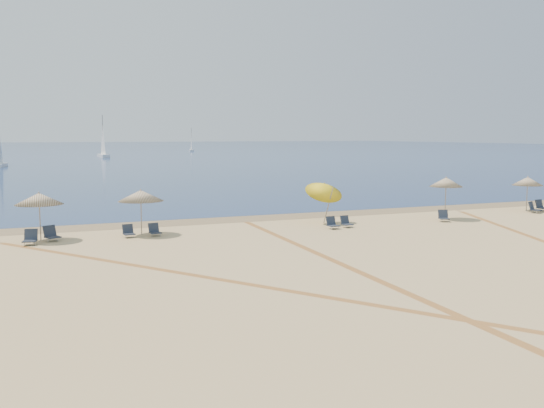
{
  "coord_description": "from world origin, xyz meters",
  "views": [
    {
      "loc": [
        -11.9,
        -9.81,
        5.02
      ],
      "look_at": [
        0.0,
        20.0,
        1.3
      ],
      "focal_mm": 39.56,
      "sensor_mm": 36.0,
      "label": 1
    }
  ],
  "objects_px": {
    "chair_4": "(128,232)",
    "umbrella_1": "(39,199)",
    "umbrella_4": "(446,182)",
    "umbrella_5": "(528,181)",
    "chair_2": "(30,238)",
    "chair_6": "(332,223)",
    "umbrella_3": "(325,188)",
    "chair_7": "(346,222)",
    "chair_5": "(155,230)",
    "chair_9": "(534,208)",
    "chair_8": "(444,216)",
    "umbrella_2": "(141,196)",
    "sailboat_2": "(103,145)",
    "sailboat_1": "(0,153)",
    "chair_3": "(51,234)",
    "sailboat_0": "(191,144)",
    "chair_10": "(541,206)"
  },
  "relations": [
    {
      "from": "chair_7",
      "to": "sailboat_1",
      "type": "distance_m",
      "value": 77.25
    },
    {
      "from": "chair_5",
      "to": "chair_8",
      "type": "bearing_deg",
      "value": -12.73
    },
    {
      "from": "umbrella_5",
      "to": "chair_7",
      "type": "xyz_separation_m",
      "value": [
        -14.52,
        -1.77,
        -1.7
      ]
    },
    {
      "from": "chair_3",
      "to": "chair_4",
      "type": "relative_size",
      "value": 1.35
    },
    {
      "from": "umbrella_1",
      "to": "umbrella_3",
      "type": "relative_size",
      "value": 0.85
    },
    {
      "from": "umbrella_1",
      "to": "chair_5",
      "type": "xyz_separation_m",
      "value": [
        5.3,
        -0.67,
        -1.73
      ]
    },
    {
      "from": "umbrella_3",
      "to": "chair_7",
      "type": "xyz_separation_m",
      "value": [
        0.47,
        -1.69,
        -1.72
      ]
    },
    {
      "from": "sailboat_0",
      "to": "chair_4",
      "type": "bearing_deg",
      "value": -94.39
    },
    {
      "from": "umbrella_3",
      "to": "umbrella_5",
      "type": "bearing_deg",
      "value": 0.31
    },
    {
      "from": "chair_5",
      "to": "chair_8",
      "type": "relative_size",
      "value": 0.84
    },
    {
      "from": "umbrella_3",
      "to": "sailboat_2",
      "type": "height_order",
      "value": "sailboat_2"
    },
    {
      "from": "chair_9",
      "to": "sailboat_1",
      "type": "relative_size",
      "value": 0.12
    },
    {
      "from": "sailboat_2",
      "to": "chair_9",
      "type": "bearing_deg",
      "value": -87.2
    },
    {
      "from": "sailboat_2",
      "to": "chair_7",
      "type": "bearing_deg",
      "value": -94.59
    },
    {
      "from": "umbrella_3",
      "to": "chair_5",
      "type": "distance_m",
      "value": 9.95
    },
    {
      "from": "umbrella_2",
      "to": "sailboat_2",
      "type": "bearing_deg",
      "value": 84.86
    },
    {
      "from": "chair_4",
      "to": "umbrella_1",
      "type": "bearing_deg",
      "value": 165.94
    },
    {
      "from": "chair_6",
      "to": "chair_5",
      "type": "bearing_deg",
      "value": 166.43
    },
    {
      "from": "sailboat_0",
      "to": "sailboat_2",
      "type": "height_order",
      "value": "sailboat_2"
    },
    {
      "from": "umbrella_1",
      "to": "chair_4",
      "type": "xyz_separation_m",
      "value": [
        4.03,
        -0.58,
        -1.73
      ]
    },
    {
      "from": "umbrella_5",
      "to": "sailboat_1",
      "type": "relative_size",
      "value": 0.32
    },
    {
      "from": "umbrella_4",
      "to": "umbrella_5",
      "type": "height_order",
      "value": "umbrella_4"
    },
    {
      "from": "sailboat_1",
      "to": "chair_7",
      "type": "bearing_deg",
      "value": -65.38
    },
    {
      "from": "umbrella_2",
      "to": "umbrella_4",
      "type": "xyz_separation_m",
      "value": [
        17.82,
        -1.07,
        0.24
      ]
    },
    {
      "from": "chair_2",
      "to": "chair_6",
      "type": "relative_size",
      "value": 1.15
    },
    {
      "from": "chair_10",
      "to": "chair_8",
      "type": "bearing_deg",
      "value": -176.49
    },
    {
      "from": "chair_8",
      "to": "sailboat_0",
      "type": "bearing_deg",
      "value": 104.97
    },
    {
      "from": "umbrella_5",
      "to": "chair_8",
      "type": "relative_size",
      "value": 2.83
    },
    {
      "from": "chair_3",
      "to": "sailboat_0",
      "type": "distance_m",
      "value": 158.7
    },
    {
      "from": "chair_5",
      "to": "chair_9",
      "type": "distance_m",
      "value": 24.46
    },
    {
      "from": "umbrella_3",
      "to": "sailboat_1",
      "type": "bearing_deg",
      "value": 105.39
    },
    {
      "from": "chair_5",
      "to": "sailboat_0",
      "type": "height_order",
      "value": "sailboat_0"
    },
    {
      "from": "umbrella_4",
      "to": "chair_3",
      "type": "relative_size",
      "value": 2.86
    },
    {
      "from": "chair_7",
      "to": "umbrella_1",
      "type": "bearing_deg",
      "value": 167.68
    },
    {
      "from": "chair_3",
      "to": "chair_7",
      "type": "height_order",
      "value": "chair_3"
    },
    {
      "from": "chair_6",
      "to": "chair_8",
      "type": "height_order",
      "value": "chair_8"
    },
    {
      "from": "umbrella_2",
      "to": "chair_10",
      "type": "bearing_deg",
      "value": -0.46
    },
    {
      "from": "chair_2",
      "to": "chair_6",
      "type": "bearing_deg",
      "value": 8.88
    },
    {
      "from": "umbrella_3",
      "to": "umbrella_4",
      "type": "xyz_separation_m",
      "value": [
        7.5,
        -1.11,
        0.22
      ]
    },
    {
      "from": "umbrella_2",
      "to": "chair_4",
      "type": "bearing_deg",
      "value": -145.27
    },
    {
      "from": "chair_4",
      "to": "chair_9",
      "type": "relative_size",
      "value": 0.75
    },
    {
      "from": "umbrella_4",
      "to": "sailboat_0",
      "type": "distance_m",
      "value": 154.73
    },
    {
      "from": "chair_4",
      "to": "chair_10",
      "type": "bearing_deg",
      "value": -5.28
    },
    {
      "from": "chair_9",
      "to": "sailboat_2",
      "type": "bearing_deg",
      "value": 73.87
    },
    {
      "from": "umbrella_2",
      "to": "chair_7",
      "type": "height_order",
      "value": "umbrella_2"
    },
    {
      "from": "umbrella_4",
      "to": "chair_5",
      "type": "bearing_deg",
      "value": 178.43
    },
    {
      "from": "chair_6",
      "to": "sailboat_1",
      "type": "height_order",
      "value": "sailboat_1"
    },
    {
      "from": "chair_3",
      "to": "chair_5",
      "type": "height_order",
      "value": "chair_3"
    },
    {
      "from": "chair_9",
      "to": "sailboat_2",
      "type": "relative_size",
      "value": 0.09
    },
    {
      "from": "chair_7",
      "to": "chair_2",
      "type": "bearing_deg",
      "value": 171.26
    }
  ]
}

